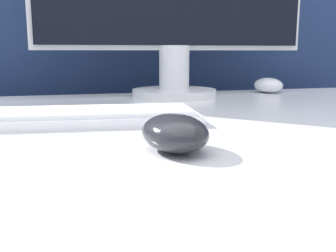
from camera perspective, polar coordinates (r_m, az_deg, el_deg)
partition_panel at (r=1.26m, az=-8.08°, el=0.11°), size 5.00×0.03×1.33m
computer_mouse_near at (r=0.46m, az=0.99°, el=-0.98°), size 0.08×0.11×0.04m
keyboard at (r=0.65m, az=-13.80°, el=1.25°), size 0.42×0.16×0.02m
computer_mouse_far at (r=1.16m, az=14.36°, el=5.76°), size 0.08×0.10×0.04m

